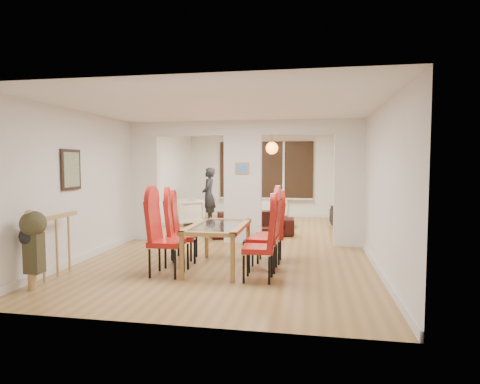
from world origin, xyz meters
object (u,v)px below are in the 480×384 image
(person, at_px, (209,195))
(coffee_table, at_px, (274,222))
(dining_chair_ra, at_px, (258,243))
(bowl, at_px, (281,217))
(television, at_px, (332,217))
(dining_chair_la, at_px, (167,237))
(bottle, at_px, (279,212))
(dining_chair_lc, at_px, (184,229))
(armchair, at_px, (186,212))
(dining_table, at_px, (218,247))
(sofa, at_px, (250,224))
(dining_chair_lb, at_px, (180,232))
(dining_chair_rc, at_px, (269,231))
(dining_chair_rb, at_px, (263,234))

(person, distance_m, coffee_table, 2.11)
(dining_chair_ra, bearing_deg, bowl, 87.06)
(television, relative_size, bowl, 4.05)
(dining_chair_la, relative_size, coffee_table, 1.14)
(person, xyz_separation_m, bottle, (2.06, -0.41, -0.41))
(dining_chair_lc, relative_size, television, 1.16)
(armchair, distance_m, bowl, 2.65)
(dining_chair_lc, height_order, television, dining_chair_lc)
(television, xyz_separation_m, bowl, (-1.34, -0.38, 0.00))
(television, xyz_separation_m, bottle, (-1.41, -0.19, 0.12))
(dining_table, bearing_deg, dining_chair_la, -142.83)
(sofa, distance_m, armchair, 2.47)
(sofa, height_order, bowl, sofa)
(dining_chair_lb, bearing_deg, television, 46.27)
(dining_table, height_order, dining_chair_la, dining_chair_la)
(coffee_table, distance_m, bowl, 0.27)
(dining_chair_rc, bearing_deg, coffee_table, 82.41)
(dining_table, distance_m, dining_chair_lb, 0.69)
(dining_chair_rb, height_order, person, person)
(television, bearing_deg, dining_chair_la, 141.99)
(coffee_table, bearing_deg, armchair, -178.72)
(sofa, relative_size, television, 2.09)
(dining_chair_lc, bearing_deg, armchair, 98.81)
(bowl, bearing_deg, dining_chair_la, -105.67)
(bottle, bearing_deg, dining_chair_lb, -105.88)
(dining_chair_lc, xyz_separation_m, sofa, (0.82, 2.47, -0.25))
(dining_chair_rb, height_order, armchair, dining_chair_rb)
(dining_chair_la, distance_m, television, 5.93)
(bowl, bearing_deg, person, 164.49)
(bowl, bearing_deg, dining_table, -98.99)
(armchair, xyz_separation_m, television, (3.99, 0.31, -0.09))
(bowl, bearing_deg, armchair, 178.63)
(dining_chair_la, bearing_deg, dining_chair_rb, 20.77)
(dining_table, xyz_separation_m, dining_chair_ra, (0.72, -0.54, 0.20))
(dining_chair_ra, height_order, television, dining_chair_ra)
(dining_chair_la, xyz_separation_m, bottle, (1.31, 5.07, -0.21))
(dining_chair_rc, xyz_separation_m, bowl, (-0.08, 3.79, -0.28))
(dining_chair_rc, xyz_separation_m, coffee_table, (-0.27, 3.91, -0.42))
(person, bearing_deg, dining_chair_lc, 2.90)
(dining_chair_lc, bearing_deg, person, 90.39)
(armchair, bearing_deg, bottle, 50.69)
(dining_chair_la, bearing_deg, dining_chair_rc, 36.74)
(dining_chair_ra, bearing_deg, dining_chair_lc, 140.01)
(dining_chair_rc, xyz_separation_m, person, (-2.21, 4.38, 0.25))
(dining_chair_ra, xyz_separation_m, person, (-2.16, 5.50, 0.24))
(dining_chair_ra, distance_m, coffee_table, 5.05)
(dining_chair_rc, bearing_deg, dining_chair_lc, 169.41)
(coffee_table, bearing_deg, bottle, 27.98)
(bowl, bearing_deg, dining_chair_rb, -89.51)
(dining_chair_ra, height_order, coffee_table, dining_chair_ra)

